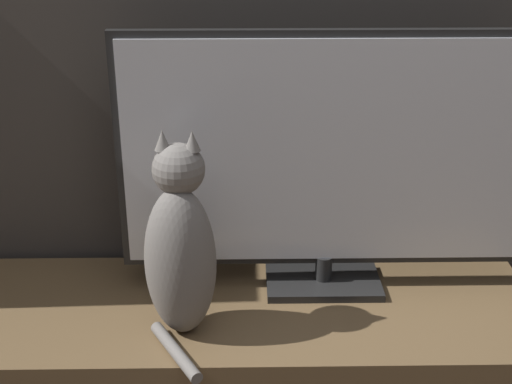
% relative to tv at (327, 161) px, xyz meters
% --- Properties ---
extents(tv_stand, '(1.47, 0.50, 0.49)m').
position_rel_tv_xyz_m(tv_stand, '(-0.20, -0.10, -0.59)').
color(tv_stand, brown).
rests_on(tv_stand, ground_plane).
extents(tv, '(1.04, 0.18, 0.67)m').
position_rel_tv_xyz_m(tv, '(0.00, 0.00, 0.00)').
color(tv, black).
rests_on(tv, tv_stand).
extents(cat, '(0.18, 0.30, 0.49)m').
position_rel_tv_xyz_m(cat, '(-0.35, -0.19, -0.14)').
color(cat, gray).
rests_on(cat, tv_stand).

